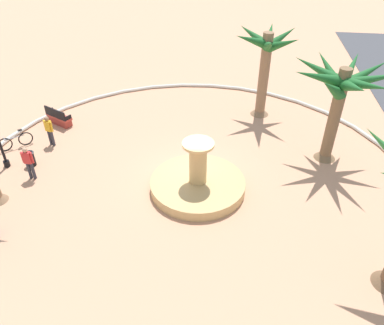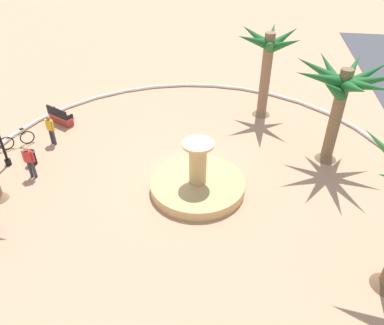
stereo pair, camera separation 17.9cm
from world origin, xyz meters
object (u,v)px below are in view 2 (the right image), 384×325
Objects in this scene: bench_east at (61,118)px; trash_bin at (31,157)px; palm_tree_by_curb at (343,90)px; person_cyclist_photo at (29,160)px; bicycle_red_frame at (17,140)px; fountain at (198,183)px; person_cyclist_helmet at (51,128)px; palm_tree_far_side at (268,57)px.

bench_east is 3.94m from trash_bin.
palm_tree_by_curb is 13.99m from person_cyclist_photo.
palm_tree_by_curb reaches higher than bicycle_red_frame.
palm_tree_by_curb is at bearing 104.36° from person_cyclist_photo.
person_cyclist_helmet is (-2.53, -7.80, 0.58)m from fountain.
fountain is 2.49× the size of person_cyclist_photo.
bench_east is 1.26× the size of bicycle_red_frame.
trash_bin is at bearing 4.92° from bench_east.
trash_bin is 0.45× the size of person_cyclist_photo.
bench_east is at bearing -95.89° from palm_tree_by_curb.
bench_east is at bearing -175.08° from trash_bin.
bench_east is 2.83m from bicycle_red_frame.
fountain is at bearing 84.97° from trash_bin.
bench_east is (-4.63, -8.33, 0.02)m from fountain.
fountain is 7.49m from person_cyclist_photo.
person_cyclist_helmet is (0.64, -13.64, -2.70)m from palm_tree_by_curb.
bicycle_red_frame is 1.82m from person_cyclist_helmet.
palm_tree_by_curb is at bearing 100.12° from trash_bin.
trash_bin is (3.93, 0.34, 0.04)m from bench_east.
bench_east is 4.98m from person_cyclist_photo.
trash_bin is (6.65, -10.73, -3.04)m from palm_tree_far_side.
palm_tree_by_curb reaches higher than bench_east.
person_cyclist_photo reaches higher than person_cyclist_helmet.
person_cyclist_helmet reaches higher than trash_bin.
palm_tree_by_curb is 2.91× the size of bench_east.
bench_east is 1.02× the size of person_cyclist_helmet.
person_cyclist_helmet is at bearing -65.43° from palm_tree_far_side.
bicycle_red_frame is at bearing -85.78° from palm_tree_by_curb.
palm_tree_far_side is (-7.35, 2.74, 3.10)m from fountain.
palm_tree_far_side is 12.99m from trash_bin.
bicycle_red_frame is (-2.04, -9.47, 0.05)m from fountain.
bench_east is at bearing 156.21° from bicycle_red_frame.
palm_tree_by_curb is 14.42m from trash_bin.
fountain reaches higher than person_cyclist_helmet.
bicycle_red_frame reaches higher than trash_bin.
person_cyclist_photo is (0.94, 0.53, 0.53)m from trash_bin.
person_cyclist_helmet is at bearing 14.25° from bench_east.
fountain is 8.22m from person_cyclist_helmet.
fountain is 2.51× the size of person_cyclist_helmet.
trash_bin is at bearing -95.03° from fountain.
person_cyclist_photo is at bearing -88.21° from fountain.
person_cyclist_photo is (4.87, 0.87, 0.57)m from bench_east.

